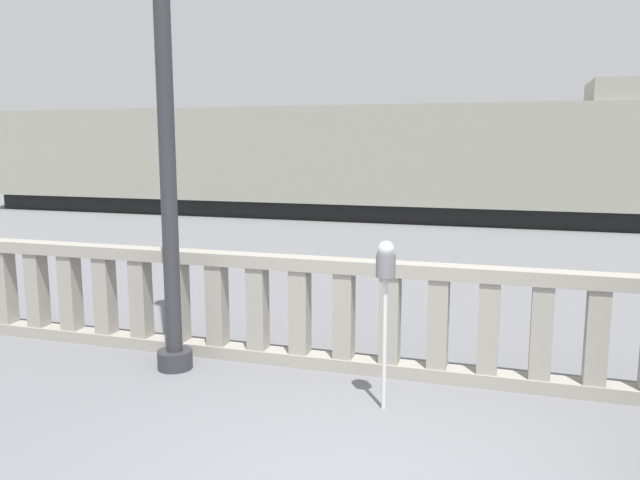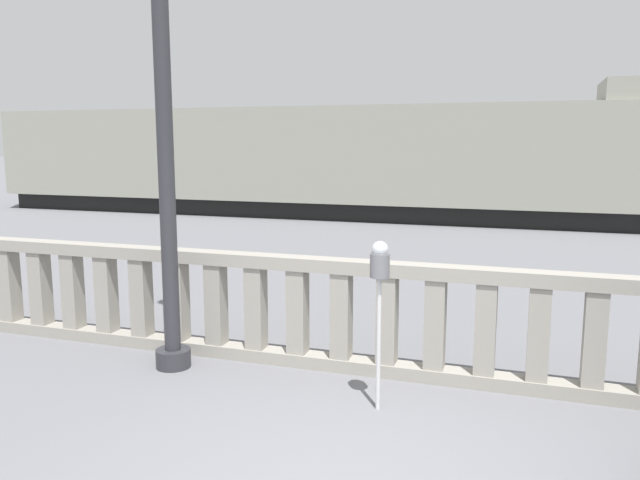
% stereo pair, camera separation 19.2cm
% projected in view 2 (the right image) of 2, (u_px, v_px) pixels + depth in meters
% --- Properties ---
extents(balustrade, '(15.24, 0.24, 1.21)m').
position_uv_depth(balustrade, '(411.00, 322.00, 6.38)').
color(balustrade, gray).
rests_on(balustrade, ground).
extents(lamppost, '(0.38, 0.38, 6.73)m').
position_uv_depth(lamppost, '(161.00, 37.00, 6.25)').
color(lamppost, '#2D2D33').
rests_on(lamppost, ground).
extents(parking_meter, '(0.18, 0.18, 1.56)m').
position_uv_depth(parking_meter, '(380.00, 274.00, 5.52)').
color(parking_meter, silver).
rests_on(parking_meter, ground).
extents(train_near, '(22.86, 2.92, 4.08)m').
position_uv_depth(train_near, '(322.00, 160.00, 20.24)').
color(train_near, black).
rests_on(train_near, ground).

